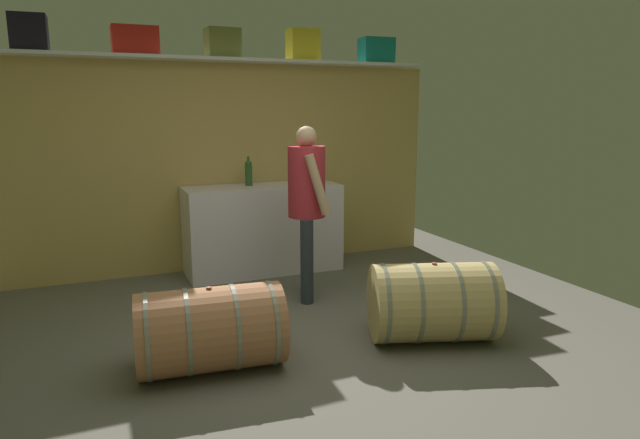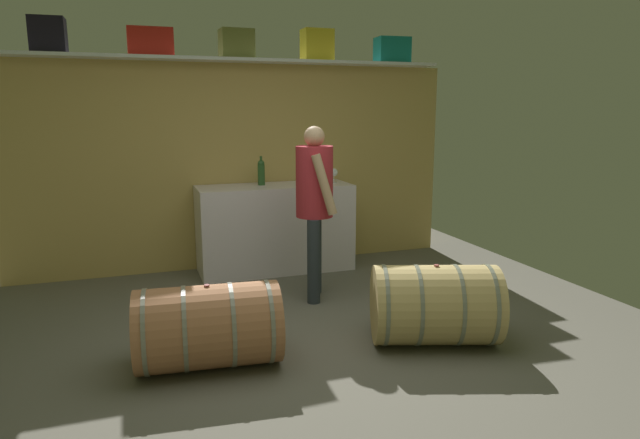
% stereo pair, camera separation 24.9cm
% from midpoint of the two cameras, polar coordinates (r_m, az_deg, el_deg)
% --- Properties ---
extents(ground_plane, '(5.97, 8.32, 0.02)m').
position_cam_midpoint_polar(ground_plane, '(4.55, -1.69, -10.94)').
color(ground_plane, '#615D52').
extents(back_wall_panel, '(4.77, 0.10, 2.18)m').
position_cam_midpoint_polar(back_wall_panel, '(6.10, -7.21, 5.35)').
color(back_wall_panel, tan).
rests_on(back_wall_panel, ground).
extents(high_shelf_board, '(4.39, 0.40, 0.03)m').
position_cam_midpoint_polar(high_shelf_board, '(5.94, -7.16, 15.86)').
color(high_shelf_board, silver).
rests_on(high_shelf_board, back_wall_panel).
extents(toolcase_black, '(0.31, 0.26, 0.32)m').
position_cam_midpoint_polar(toolcase_black, '(5.85, -24.93, 16.74)').
color(toolcase_black, black).
rests_on(toolcase_black, high_shelf_board).
extents(toolcase_red, '(0.43, 0.24, 0.27)m').
position_cam_midpoint_polar(toolcase_red, '(5.84, -15.76, 17.09)').
color(toolcase_red, red).
rests_on(toolcase_red, high_shelf_board).
extents(toolcase_olive, '(0.34, 0.25, 0.29)m').
position_cam_midpoint_polar(toolcase_olive, '(5.95, -7.31, 17.40)').
color(toolcase_olive, olive).
rests_on(toolcase_olive, high_shelf_board).
extents(toolcase_yellow, '(0.32, 0.23, 0.33)m').
position_cam_midpoint_polar(toolcase_yellow, '(6.19, 0.90, 17.41)').
color(toolcase_yellow, yellow).
rests_on(toolcase_yellow, high_shelf_board).
extents(toolcase_teal, '(0.38, 0.28, 0.28)m').
position_cam_midpoint_polar(toolcase_teal, '(6.55, 8.52, 16.75)').
color(toolcase_teal, '#137776').
rests_on(toolcase_teal, high_shelf_board).
extents(work_cabinet, '(1.62, 0.58, 0.92)m').
position_cam_midpoint_polar(work_cabinet, '(5.94, -3.41, -0.89)').
color(work_cabinet, white).
rests_on(work_cabinet, ground).
extents(wine_bottle_green, '(0.08, 0.08, 0.30)m').
position_cam_midpoint_polar(wine_bottle_green, '(5.87, -4.83, 4.87)').
color(wine_bottle_green, '#2B5327').
rests_on(wine_bottle_green, work_cabinet).
extents(wine_glass, '(0.09, 0.09, 0.15)m').
position_cam_midpoint_polar(wine_glass, '(6.06, 2.61, 4.79)').
color(wine_glass, white).
rests_on(wine_glass, work_cabinet).
extents(wine_barrel_near, '(1.04, 0.84, 0.60)m').
position_cam_midpoint_polar(wine_barrel_near, '(4.24, 13.35, -8.48)').
color(wine_barrel_near, tan).
rests_on(wine_barrel_near, ground).
extents(wine_barrel_far, '(0.99, 0.64, 0.57)m').
position_cam_midpoint_polar(wine_barrel_far, '(3.83, -9.51, -10.75)').
color(wine_barrel_far, '#A56944').
rests_on(wine_barrel_far, ground).
extents(winemaker_pouring, '(0.41, 0.50, 1.56)m').
position_cam_midpoint_polar(winemaker_pouring, '(4.95, 0.94, 2.56)').
color(winemaker_pouring, '#2B333B').
rests_on(winemaker_pouring, ground).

